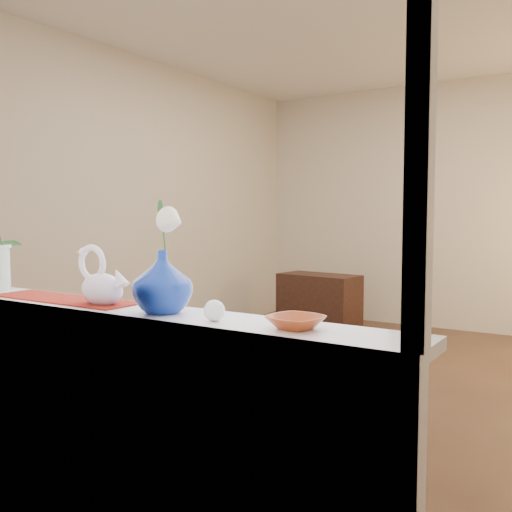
{
  "coord_description": "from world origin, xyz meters",
  "views": [
    {
      "loc": [
        1.5,
        -3.88,
        1.27
      ],
      "look_at": [
        -0.08,
        -1.4,
        1.05
      ],
      "focal_mm": 40.0,
      "sensor_mm": 36.0,
      "label": 1
    }
  ],
  "objects": [
    {
      "name": "runner",
      "position": [
        -0.38,
        -2.37,
        0.92
      ],
      "size": [
        0.7,
        0.2,
        0.01
      ],
      "primitive_type": "cube",
      "color": "maroon",
      "rests_on": "windowsill"
    },
    {
      "name": "side_table",
      "position": [
        -1.17,
        1.55,
        0.31
      ],
      "size": [
        0.88,
        0.51,
        0.63
      ],
      "primitive_type": "cube",
      "rotation": [
        0.0,
        0.0,
        -0.11
      ],
      "color": "black",
      "rests_on": "ground"
    },
    {
      "name": "blue_vase",
      "position": [
        0.16,
        -2.39,
        1.05
      ],
      "size": [
        0.32,
        0.32,
        0.25
      ],
      "primitive_type": "imported",
      "rotation": [
        0.0,
        0.0,
        0.4
      ],
      "color": "navy",
      "rests_on": "windowsill"
    },
    {
      "name": "ceiling",
      "position": [
        0.0,
        0.0,
        2.7
      ],
      "size": [
        5.0,
        5.0,
        0.0
      ],
      "primitive_type": "plane",
      "color": "white",
      "rests_on": "wall_back"
    },
    {
      "name": "swan",
      "position": [
        -0.14,
        -2.39,
        1.03
      ],
      "size": [
        0.27,
        0.17,
        0.22
      ],
      "primitive_type": null,
      "rotation": [
        0.0,
        0.0,
        -0.23
      ],
      "color": "silver",
      "rests_on": "windowsill"
    },
    {
      "name": "lily",
      "position": [
        0.16,
        -2.39,
        1.27
      ],
      "size": [
        0.14,
        0.08,
        0.19
      ],
      "primitive_type": null,
      "color": "silver",
      "rests_on": "blue_vase"
    },
    {
      "name": "wall_back",
      "position": [
        0.0,
        2.5,
        1.35
      ],
      "size": [
        4.5,
        0.1,
        2.7
      ],
      "primitive_type": "cube",
      "color": "beige",
      "rests_on": "ground"
    },
    {
      "name": "ground",
      "position": [
        0.0,
        0.0,
        0.0
      ],
      "size": [
        5.0,
        5.0,
        0.0
      ],
      "primitive_type": "plane",
      "color": "#3B2418",
      "rests_on": "ground"
    },
    {
      "name": "window_frame",
      "position": [
        0.0,
        -2.47,
        1.7
      ],
      "size": [
        2.22,
        0.06,
        1.6
      ],
      "primitive_type": null,
      "color": "white",
      "rests_on": "windowsill"
    },
    {
      "name": "paperweight",
      "position": [
        0.41,
        -2.41,
        0.95
      ],
      "size": [
        0.08,
        0.08,
        0.07
      ],
      "primitive_type": "sphere",
      "rotation": [
        0.0,
        0.0,
        -0.12
      ],
      "color": "white",
      "rests_on": "windowsill"
    },
    {
      "name": "wall_front",
      "position": [
        0.0,
        -2.5,
        1.35
      ],
      "size": [
        4.5,
        0.1,
        2.7
      ],
      "primitive_type": "cube",
      "color": "beige",
      "rests_on": "ground"
    },
    {
      "name": "amber_dish",
      "position": [
        0.69,
        -2.38,
        0.94
      ],
      "size": [
        0.16,
        0.16,
        0.03
      ],
      "primitive_type": "imported",
      "rotation": [
        0.0,
        0.0,
        -0.18
      ],
      "color": "#A03D19",
      "rests_on": "windowsill"
    },
    {
      "name": "wall_left",
      "position": [
        -2.25,
        0.0,
        1.35
      ],
      "size": [
        0.1,
        5.0,
        2.7
      ],
      "primitive_type": "cube",
      "color": "beige",
      "rests_on": "ground"
    },
    {
      "name": "windowsill",
      "position": [
        0.0,
        -2.37,
        0.9
      ],
      "size": [
        2.2,
        0.26,
        0.04
      ],
      "primitive_type": "cube",
      "color": "white",
      "rests_on": "window_apron"
    },
    {
      "name": "window_apron",
      "position": [
        0.0,
        -2.46,
        0.44
      ],
      "size": [
        2.2,
        0.08,
        0.88
      ],
      "primitive_type": "cube",
      "color": "white",
      "rests_on": "ground"
    }
  ]
}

